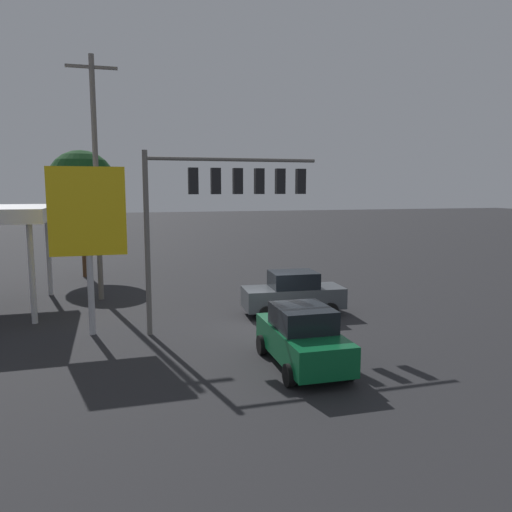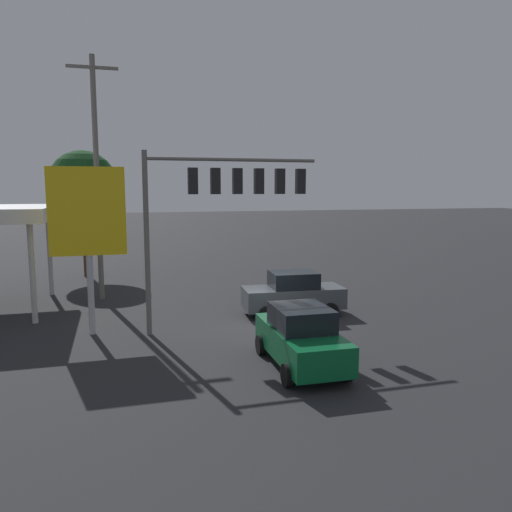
% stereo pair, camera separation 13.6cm
% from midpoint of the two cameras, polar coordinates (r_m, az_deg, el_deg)
% --- Properties ---
extents(ground_plane, '(200.00, 200.00, 0.00)m').
position_cam_midpoint_polar(ground_plane, '(20.53, 1.37, -8.01)').
color(ground_plane, '#262628').
extents(traffic_signal_assembly, '(6.78, 0.43, 6.97)m').
position_cam_midpoint_polar(traffic_signal_assembly, '(19.46, -3.88, 7.19)').
color(traffic_signal_assembly, slate).
rests_on(traffic_signal_assembly, ground).
extents(utility_pole, '(2.40, 0.26, 11.90)m').
position_cam_midpoint_polar(utility_pole, '(25.97, -17.95, 8.86)').
color(utility_pole, slate).
rests_on(utility_pole, ground).
extents(price_sign, '(2.79, 0.27, 6.37)m').
position_cam_midpoint_polar(price_sign, '(19.68, -18.88, 4.23)').
color(price_sign, '#B7B7BC').
rests_on(price_sign, ground).
extents(sedan_far, '(2.12, 4.43, 1.93)m').
position_cam_midpoint_polar(sedan_far, '(15.87, 5.06, -9.21)').
color(sedan_far, '#0C592D').
rests_on(sedan_far, ground).
extents(sedan_waiting, '(4.51, 2.28, 1.93)m').
position_cam_midpoint_polar(sedan_waiting, '(22.19, 4.09, -4.29)').
color(sedan_waiting, '#474C51').
rests_on(sedan_waiting, ground).
extents(street_tree, '(4.21, 4.21, 7.91)m').
position_cam_midpoint_polar(street_tree, '(33.08, -19.41, 7.68)').
color(street_tree, '#4C331E').
rests_on(street_tree, ground).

